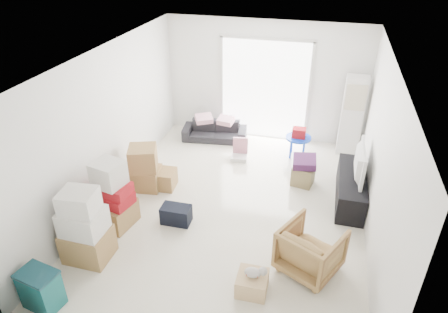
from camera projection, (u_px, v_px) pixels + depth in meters
name	position (u px, v px, depth m)	size (l,w,h in m)	color
room_shell	(233.00, 142.00, 6.42)	(4.98, 6.48, 3.18)	silver
sliding_door	(265.00, 86.00, 8.97)	(2.10, 0.04, 2.33)	white
ac_tower	(352.00, 116.00, 8.44)	(0.45, 0.30, 1.75)	silver
tv_console	(351.00, 188.00, 7.20)	(0.47, 1.58, 0.53)	black
television	(354.00, 173.00, 7.03)	(1.00, 0.58, 0.13)	black
sofa	(215.00, 128.00, 9.28)	(1.47, 0.43, 0.57)	#252529
pillow_left	(204.00, 114.00, 9.13)	(0.35, 0.28, 0.11)	#DDA1BA
pillow_right	(226.00, 116.00, 9.05)	(0.33, 0.27, 0.11)	#DDA1BA
armchair	(311.00, 248.00, 5.65)	(0.78, 0.73, 0.80)	tan
storage_bins	(41.00, 289.00, 5.15)	(0.55, 0.43, 0.57)	#115C5E
box_stack_a	(85.00, 229.00, 5.80)	(0.65, 0.55, 1.19)	olive
box_stack_b	(113.00, 198.00, 6.50)	(0.71, 0.68, 1.18)	olive
box_stack_c	(144.00, 168.00, 7.48)	(0.63, 0.63, 0.86)	olive
loose_box	(164.00, 179.00, 7.61)	(0.42, 0.42, 0.35)	olive
duffel_bag	(176.00, 215.00, 6.70)	(0.49, 0.29, 0.31)	black
ottoman	(303.00, 175.00, 7.70)	(0.39, 0.39, 0.39)	olive
blanket	(304.00, 163.00, 7.57)	(0.43, 0.43, 0.14)	#4C2153
kids_table	(299.00, 136.00, 8.49)	(0.54, 0.54, 0.67)	blue
toy_walker	(239.00, 153.00, 8.59)	(0.38, 0.34, 0.46)	silver
wood_crate	(252.00, 283.00, 5.43)	(0.41, 0.41, 0.27)	tan
plush_bunny	(255.00, 272.00, 5.33)	(0.31, 0.17, 0.16)	#B2ADA8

